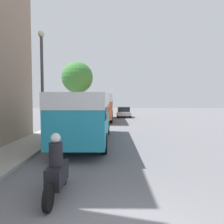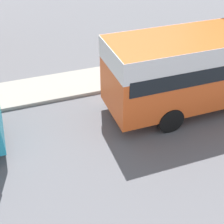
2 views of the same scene
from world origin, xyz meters
name	(u,v)px [view 1 (image 1 of 2)]	position (x,y,z in m)	size (l,w,h in m)	color
bus_lead	(87,111)	(-2.03, 9.52, 1.88)	(2.60, 9.25, 2.89)	teal
bus_following	(102,104)	(-1.78, 23.05, 2.03)	(2.53, 10.14, 3.14)	#EA5B23
motorcycle_behind_lead	(57,172)	(-1.93, 2.09, 0.68)	(0.39, 2.24, 1.73)	black
car_far_curb	(124,112)	(1.03, 27.84, 0.77)	(1.97, 4.38, 1.48)	#B7B7BC
pedestrian_walking_away	(81,112)	(-4.55, 24.22, 0.98)	(0.41, 0.41, 1.63)	#232838
street_tree	(77,78)	(-5.21, 25.44, 5.43)	(4.12, 4.12, 7.36)	brown
lamp_post	(42,77)	(-4.35, 8.47, 3.80)	(0.36, 0.36, 6.17)	#47474C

